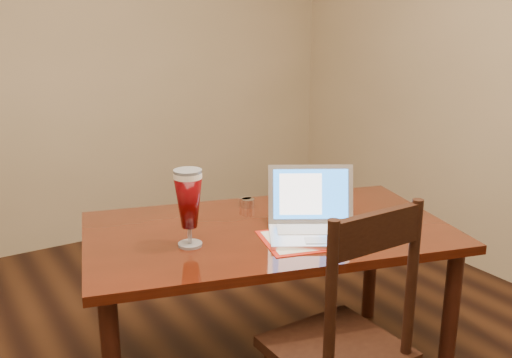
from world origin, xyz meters
TOP-DOWN VIEW (x-y plane):
  - dining_table at (0.46, 0.43)m, footprint 1.71×1.24m
  - dining_chair at (0.40, -0.14)m, footprint 0.44×0.42m

SIDE VIEW (x-z plane):
  - dining_chair at x=0.40m, z-range -0.03..0.99m
  - dining_table at x=0.46m, z-range 0.13..1.16m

